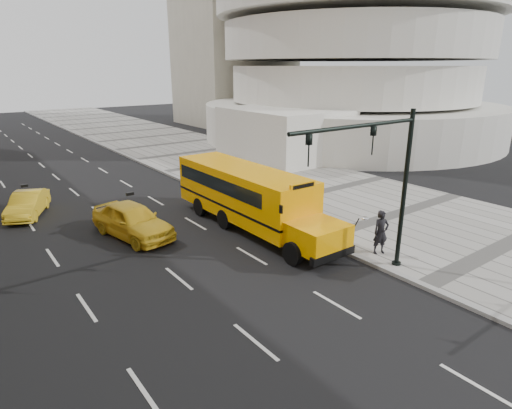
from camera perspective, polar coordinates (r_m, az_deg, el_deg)
ground at (r=21.69m, az=-13.89°, el=-3.87°), size 140.00×140.00×0.00m
sidewalk_museum at (r=28.17m, az=9.05°, el=1.66°), size 12.00×140.00×0.15m
curb_museum at (r=24.40m, az=-0.90°, el=-0.67°), size 0.30×140.00×0.15m
guggenheim at (r=52.74m, az=8.72°, el=23.98°), size 33.20×42.20×35.00m
school_bus at (r=21.64m, az=-1.32°, el=1.57°), size 2.96×11.56×3.19m
taxi_near at (r=21.34m, az=-16.16°, el=-2.02°), size 2.91×5.20×1.67m
taxi_far at (r=26.56m, az=-28.17°, el=0.03°), size 2.97×4.25×1.33m
pedestrian at (r=19.06m, az=16.31°, el=-3.57°), size 0.82×0.68×1.92m
traffic_signal at (r=16.19m, az=16.61°, el=3.71°), size 6.18×0.36×6.40m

